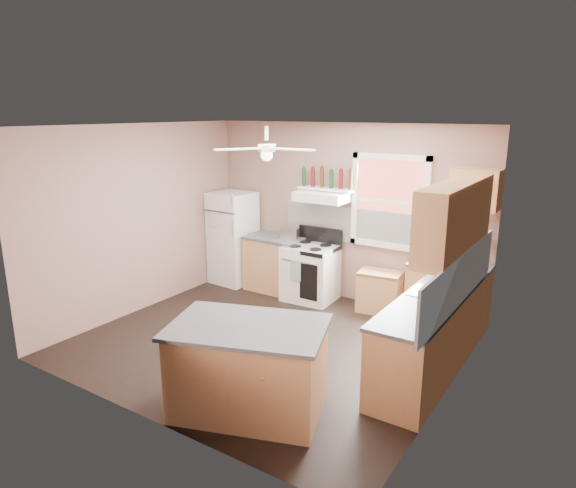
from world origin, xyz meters
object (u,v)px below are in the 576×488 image
Objects in this scene: refrigerator at (233,238)px; island at (249,370)px; cart at (379,292)px; toaster at (290,233)px; stove at (310,273)px.

refrigerator reaches higher than island.
refrigerator is at bearing 174.80° from cart.
toaster is 0.33× the size of stove.
refrigerator is 5.54× the size of toaster.
refrigerator is at bearing 172.03° from toaster.
island is at bearing -98.34° from cart.
toaster is at bearing 173.90° from cart.
cart is (1.54, 0.04, -0.69)m from toaster.
refrigerator reaches higher than toaster.
toaster is 3.44m from island.
refrigerator is 1.80× the size of stove.
cart is (1.10, 0.13, -0.13)m from stove.
toaster reaches higher than island.
cart is (2.64, 0.11, -0.47)m from refrigerator.
refrigerator is 1.13m from toaster.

